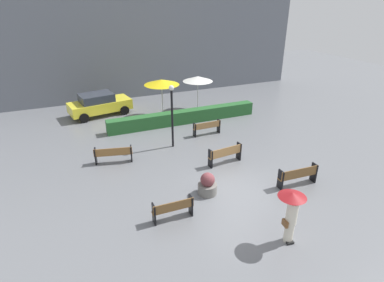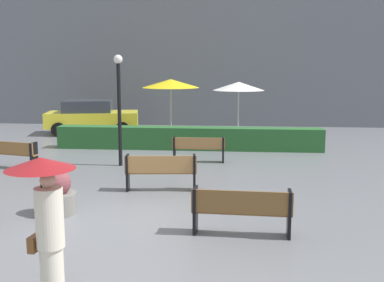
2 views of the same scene
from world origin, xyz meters
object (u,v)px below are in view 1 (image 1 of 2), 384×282
object	(u,v)px
bench_near_right	(298,175)
pedestrian_with_umbrella	(291,211)
bench_mid_center	(225,154)
bench_near_left	(173,208)
parked_car	(99,104)
bench_back_row	(207,127)
patio_umbrella_white	(198,79)
patio_umbrella_yellow	(162,82)
planter_pot	(207,185)
bench_far_left	(113,154)
lamp_post	(172,110)

from	to	relation	value
bench_near_right	pedestrian_with_umbrella	xyz separation A→B (m)	(-2.68, -2.70, 0.75)
bench_near_right	bench_mid_center	distance (m)	3.65
bench_near_left	parked_car	xyz separation A→B (m)	(-0.91, 12.86, 0.32)
bench_back_row	patio_umbrella_white	size ratio (longest dim) A/B	0.70
bench_near_left	patio_umbrella_yellow	bearing A→B (deg)	74.01
bench_mid_center	bench_back_row	xyz separation A→B (m)	(0.70, 3.65, -0.05)
bench_mid_center	planter_pot	distance (m)	2.85
bench_far_left	parked_car	bearing A→B (deg)	87.23
pedestrian_with_umbrella	planter_pot	bearing A→B (deg)	109.52
bench_far_left	pedestrian_with_umbrella	bearing A→B (deg)	-60.61
pedestrian_with_umbrella	patio_umbrella_white	distance (m)	14.16
bench_back_row	parked_car	world-z (taller)	parked_car
lamp_post	bench_far_left	bearing A→B (deg)	-169.44
bench_near_left	bench_back_row	world-z (taller)	same
bench_near_right	planter_pot	xyz separation A→B (m)	(-3.98, 0.98, -0.10)
lamp_post	parked_car	xyz separation A→B (m)	(-3.04, 6.85, -1.37)
bench_mid_center	patio_umbrella_yellow	xyz separation A→B (m)	(-0.78, 7.78, 1.88)
bench_near_left	patio_umbrella_white	distance (m)	12.83
bench_mid_center	bench_near_left	world-z (taller)	bench_mid_center
bench_near_left	pedestrian_with_umbrella	distance (m)	4.25
patio_umbrella_white	parked_car	xyz separation A→B (m)	(-6.84, 1.63, -1.50)
bench_mid_center	planter_pot	bearing A→B (deg)	-133.72
pedestrian_with_umbrella	parked_car	world-z (taller)	pedestrian_with_umbrella
bench_far_left	bench_mid_center	world-z (taller)	bench_mid_center
bench_mid_center	lamp_post	xyz separation A→B (m)	(-1.77, 2.90, 1.63)
planter_pot	patio_umbrella_yellow	world-z (taller)	patio_umbrella_yellow
patio_umbrella_yellow	bench_near_left	bearing A→B (deg)	-105.99
bench_back_row	lamp_post	distance (m)	3.08
bench_far_left	bench_near_right	size ratio (longest dim) A/B	1.00
bench_back_row	parked_car	bearing A→B (deg)	132.10
bench_mid_center	pedestrian_with_umbrella	xyz separation A→B (m)	(-0.66, -5.74, 0.73)
bench_far_left	patio_umbrella_white	xyz separation A→B (m)	(7.20, 5.85, 1.81)
lamp_post	parked_car	bearing A→B (deg)	113.96
patio_umbrella_yellow	parked_car	xyz separation A→B (m)	(-4.03, 1.96, -1.62)
pedestrian_with_umbrella	patio_umbrella_white	size ratio (longest dim) A/B	0.80
bench_back_row	bench_near_left	bearing A→B (deg)	-124.23
pedestrian_with_umbrella	patio_umbrella_white	xyz separation A→B (m)	(2.69, 13.86, 1.04)
pedestrian_with_umbrella	bench_near_left	bearing A→B (deg)	140.92
bench_near_right	pedestrian_with_umbrella	bearing A→B (deg)	-134.72
pedestrian_with_umbrella	planter_pot	distance (m)	4.00
bench_mid_center	bench_back_row	world-z (taller)	bench_mid_center
lamp_post	bench_back_row	bearing A→B (deg)	16.83
bench_back_row	pedestrian_with_umbrella	distance (m)	9.52
patio_umbrella_white	bench_mid_center	bearing A→B (deg)	-104.05
bench_back_row	planter_pot	distance (m)	6.30
bench_near_right	bench_mid_center	xyz separation A→B (m)	(-2.02, 3.04, 0.02)
pedestrian_with_umbrella	patio_umbrella_yellow	xyz separation A→B (m)	(-0.12, 13.53, 1.15)
patio_umbrella_white	parked_car	bearing A→B (deg)	166.61
patio_umbrella_yellow	parked_car	distance (m)	4.77
bench_far_left	bench_back_row	world-z (taller)	bench_far_left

